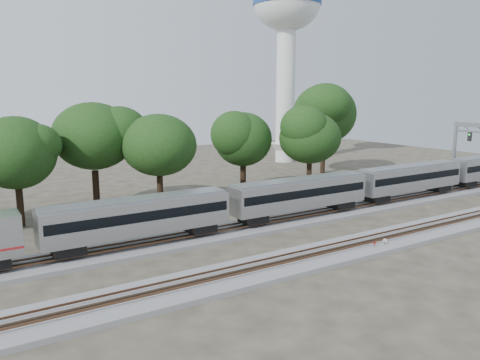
% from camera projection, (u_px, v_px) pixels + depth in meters
% --- Properties ---
extents(ground, '(160.00, 160.00, 0.00)m').
position_uv_depth(ground, '(276.00, 248.00, 41.45)').
color(ground, '#383328').
rests_on(ground, ground).
extents(track_far, '(160.00, 5.00, 0.73)m').
position_uv_depth(track_far, '(240.00, 230.00, 46.41)').
color(track_far, slate).
rests_on(track_far, ground).
extents(track_near, '(160.00, 5.00, 0.73)m').
position_uv_depth(track_near, '(305.00, 259.00, 38.08)').
color(track_near, slate).
rests_on(track_near, ground).
extents(train, '(104.26, 2.97, 4.38)m').
position_uv_depth(train, '(361.00, 184.00, 54.61)').
color(train, '#AFB1B7').
rests_on(train, ground).
extents(switch_stand_red, '(0.28, 0.05, 0.89)m').
position_uv_depth(switch_stand_red, '(375.00, 245.00, 40.51)').
color(switch_stand_red, '#512D19').
rests_on(switch_stand_red, ground).
extents(switch_stand_white, '(0.29, 0.15, 0.97)m').
position_uv_depth(switch_stand_white, '(385.00, 242.00, 41.11)').
color(switch_stand_white, '#512D19').
rests_on(switch_stand_white, ground).
extents(switch_lever, '(0.55, 0.39, 0.30)m').
position_uv_depth(switch_lever, '(368.00, 251.00, 40.13)').
color(switch_lever, '#512D19').
rests_on(switch_lever, ground).
extents(water_tower, '(13.17, 13.17, 36.47)m').
position_uv_depth(water_tower, '(287.00, 23.00, 90.27)').
color(water_tower, silver).
rests_on(water_tower, ground).
extents(signal_gantry, '(0.66, 7.77, 9.45)m').
position_uv_depth(signal_gantry, '(479.00, 141.00, 66.10)').
color(signal_gantry, gray).
rests_on(signal_gantry, ground).
extents(tree_2, '(7.78, 7.78, 10.96)m').
position_uv_depth(tree_2, '(16.00, 153.00, 47.00)').
color(tree_2, black).
rests_on(tree_2, ground).
extents(tree_3, '(8.87, 8.87, 12.51)m').
position_uv_depth(tree_3, '(93.00, 136.00, 53.58)').
color(tree_3, black).
rests_on(tree_3, ground).
extents(tree_4, '(7.95, 7.95, 11.21)m').
position_uv_depth(tree_4, '(159.00, 145.00, 52.55)').
color(tree_4, black).
rests_on(tree_4, ground).
extents(tree_5, '(7.47, 7.47, 10.53)m').
position_uv_depth(tree_5, '(243.00, 139.00, 64.20)').
color(tree_5, black).
rests_on(tree_5, ground).
extents(tree_6, '(7.71, 7.71, 10.87)m').
position_uv_depth(tree_6, '(310.00, 138.00, 63.85)').
color(tree_6, black).
rests_on(tree_6, ground).
extents(tree_7, '(10.34, 10.34, 14.57)m').
position_uv_depth(tree_7, '(324.00, 114.00, 78.93)').
color(tree_7, black).
rests_on(tree_7, ground).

